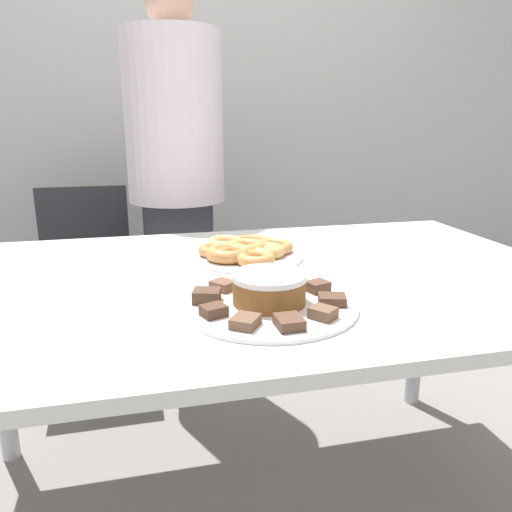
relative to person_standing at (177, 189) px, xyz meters
name	(u,v)px	position (x,y,z in m)	size (l,w,h in m)	color
wall_back	(187,92)	(0.13, 0.76, 0.42)	(8.00, 0.05, 2.60)	beige
table	(258,303)	(0.13, -0.87, -0.19)	(1.70, 1.06, 0.77)	silver
person_standing	(177,189)	(0.00, 0.00, 0.00)	(0.39, 0.39, 1.68)	#383842
office_chair_left	(87,294)	(-0.41, 0.13, -0.48)	(0.44, 0.44, 0.87)	black
plate_cake	(269,305)	(0.10, -1.11, -0.11)	(0.38, 0.38, 0.01)	white
plate_donuts	(246,256)	(0.14, -0.71, -0.11)	(0.33, 0.33, 0.01)	white
frosted_cake	(269,288)	(0.10, -1.11, -0.07)	(0.16, 0.16, 0.07)	brown
lamington_0	(318,286)	(0.23, -1.06, -0.09)	(0.06, 0.06, 0.02)	brown
lamington_1	(288,279)	(0.18, -1.00, -0.09)	(0.07, 0.07, 0.03)	#513828
lamington_2	(253,279)	(0.10, -0.97, -0.09)	(0.05, 0.05, 0.02)	brown
lamington_3	(223,285)	(0.02, -1.00, -0.09)	(0.07, 0.07, 0.02)	brown
lamington_4	(207,296)	(-0.03, -1.07, -0.09)	(0.07, 0.06, 0.03)	#513828
lamington_5	(214,311)	(-0.03, -1.15, -0.09)	(0.06, 0.05, 0.02)	#513828
lamington_6	(245,322)	(0.03, -1.22, -0.09)	(0.07, 0.07, 0.02)	brown
lamington_7	(289,322)	(0.11, -1.24, -0.09)	(0.05, 0.06, 0.02)	brown
lamington_8	(323,313)	(0.19, -1.21, -0.09)	(0.06, 0.06, 0.02)	brown
lamington_9	(332,300)	(0.23, -1.15, -0.09)	(0.07, 0.06, 0.02)	#513828
donut_0	(246,248)	(0.14, -0.71, -0.08)	(0.12, 0.12, 0.04)	#D18E4C
donut_1	(272,247)	(0.22, -0.70, -0.09)	(0.13, 0.13, 0.03)	#C68447
donut_2	(252,243)	(0.17, -0.63, -0.09)	(0.12, 0.12, 0.03)	#C68447
donut_3	(225,243)	(0.09, -0.61, -0.09)	(0.11, 0.11, 0.03)	#E5AD66
donut_4	(215,250)	(0.05, -0.69, -0.09)	(0.10, 0.10, 0.03)	#C68447
donut_5	(229,253)	(0.08, -0.75, -0.08)	(0.13, 0.13, 0.04)	#C68447
donut_6	(256,259)	(0.14, -0.81, -0.08)	(0.11, 0.11, 0.03)	#D18E4C
donut_7	(267,251)	(0.19, -0.74, -0.08)	(0.10, 0.10, 0.03)	tan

